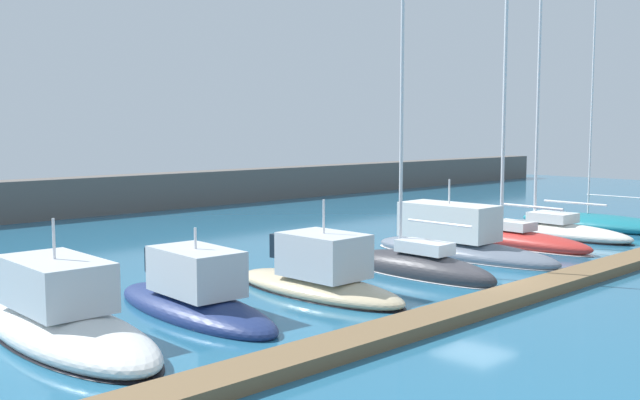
# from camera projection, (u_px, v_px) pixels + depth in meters

# --- Properties ---
(ground_plane) EXTENTS (120.00, 120.00, 0.00)m
(ground_plane) POSITION_uv_depth(u_px,v_px,m) (475.00, 287.00, 26.61)
(ground_plane) COLOR #236084
(dock_pier) EXTENTS (44.70, 1.40, 0.37)m
(dock_pier) POSITION_uv_depth(u_px,v_px,m) (527.00, 291.00, 25.08)
(dock_pier) COLOR brown
(dock_pier) RESTS_ON ground_plane
(breakwater_seawall) EXTENTS (108.00, 2.08, 2.55)m
(breakwater_seawall) POSITION_uv_depth(u_px,v_px,m) (85.00, 196.00, 48.28)
(breakwater_seawall) COLOR #5B5651
(breakwater_seawall) RESTS_ON ground_plane
(motorboat_white_second) EXTENTS (3.10, 8.98, 3.69)m
(motorboat_white_second) POSITION_uv_depth(u_px,v_px,m) (64.00, 321.00, 19.86)
(motorboat_white_second) COLOR white
(motorboat_white_second) RESTS_ON ground_plane
(motorboat_navy_third) EXTENTS (2.90, 8.27, 3.15)m
(motorboat_navy_third) POSITION_uv_depth(u_px,v_px,m) (193.00, 298.00, 22.78)
(motorboat_navy_third) COLOR navy
(motorboat_navy_third) RESTS_ON ground_plane
(motorboat_sand_fourth) EXTENTS (2.64, 7.72, 3.62)m
(motorboat_sand_fourth) POSITION_uv_depth(u_px,v_px,m) (318.00, 277.00, 25.52)
(motorboat_sand_fourth) COLOR beige
(motorboat_sand_fourth) RESTS_ON ground_plane
(sailboat_charcoal_fifth) EXTENTS (1.87, 7.04, 15.47)m
(sailboat_charcoal_fifth) POSITION_uv_depth(u_px,v_px,m) (419.00, 266.00, 28.61)
(sailboat_charcoal_fifth) COLOR #2D2D33
(sailboat_charcoal_fifth) RESTS_ON ground_plane
(motorboat_slate_sixth) EXTENTS (2.82, 9.54, 3.83)m
(motorboat_slate_sixth) POSITION_uv_depth(u_px,v_px,m) (458.00, 242.00, 33.04)
(motorboat_slate_sixth) COLOR slate
(motorboat_slate_sixth) RESTS_ON ground_plane
(sailboat_red_seventh) EXTENTS (2.58, 8.44, 16.00)m
(sailboat_red_seventh) POSITION_uv_depth(u_px,v_px,m) (515.00, 237.00, 35.82)
(sailboat_red_seventh) COLOR #B72D28
(sailboat_red_seventh) RESTS_ON ground_plane
(sailboat_ivory_eighth) EXTENTS (2.70, 8.63, 16.45)m
(sailboat_ivory_eighth) POSITION_uv_depth(u_px,v_px,m) (555.00, 229.00, 38.95)
(sailboat_ivory_eighth) COLOR silver
(sailboat_ivory_eighth) RESTS_ON ground_plane
(sailboat_teal_ninth) EXTENTS (3.22, 9.58, 15.48)m
(sailboat_teal_ninth) POSITION_uv_depth(u_px,v_px,m) (598.00, 223.00, 42.13)
(sailboat_teal_ninth) COLOR #19707F
(sailboat_teal_ninth) RESTS_ON ground_plane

